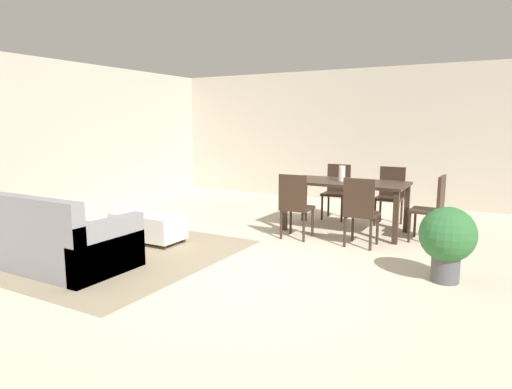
% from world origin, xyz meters
% --- Properties ---
extents(ground_plane, '(10.80, 10.80, 0.00)m').
position_xyz_m(ground_plane, '(0.00, 0.00, 0.00)').
color(ground_plane, beige).
extents(wall_back, '(9.00, 0.12, 2.70)m').
position_xyz_m(wall_back, '(0.00, 5.00, 1.35)').
color(wall_back, '#BCB2A0').
rests_on(wall_back, ground_plane).
extents(wall_left, '(0.12, 11.00, 2.70)m').
position_xyz_m(wall_left, '(-4.50, 0.50, 1.35)').
color(wall_left, '#BCB2A0').
rests_on(wall_left, ground_plane).
extents(area_rug, '(3.00, 2.80, 0.01)m').
position_xyz_m(area_rug, '(-1.92, -0.23, 0.00)').
color(area_rug, gray).
rests_on(area_rug, ground_plane).
extents(couch, '(1.96, 0.96, 0.86)m').
position_xyz_m(couch, '(-2.07, -0.91, 0.29)').
color(couch, gray).
rests_on(couch, ground_plane).
extents(ottoman_table, '(1.00, 0.49, 0.39)m').
position_xyz_m(ottoman_table, '(-1.77, 0.40, 0.22)').
color(ottoman_table, silver).
rests_on(ottoman_table, ground_plane).
extents(dining_table, '(1.76, 0.88, 0.76)m').
position_xyz_m(dining_table, '(0.40, 2.31, 0.67)').
color(dining_table, '#332319').
rests_on(dining_table, ground_plane).
extents(dining_chair_near_left, '(0.41, 0.41, 0.92)m').
position_xyz_m(dining_chair_near_left, '(-0.07, 1.51, 0.52)').
color(dining_chair_near_left, '#332319').
rests_on(dining_chair_near_left, ground_plane).
extents(dining_chair_near_right, '(0.40, 0.40, 0.92)m').
position_xyz_m(dining_chair_near_right, '(0.84, 1.55, 0.52)').
color(dining_chair_near_right, '#332319').
rests_on(dining_chair_near_right, ground_plane).
extents(dining_chair_far_left, '(0.41, 0.41, 0.92)m').
position_xyz_m(dining_chair_far_left, '(-0.02, 3.14, 0.52)').
color(dining_chair_far_left, '#332319').
rests_on(dining_chair_far_left, ground_plane).
extents(dining_chair_far_right, '(0.40, 0.40, 0.92)m').
position_xyz_m(dining_chair_far_right, '(0.88, 3.12, 0.52)').
color(dining_chair_far_right, '#332319').
rests_on(dining_chair_far_right, ground_plane).
extents(dining_chair_head_east, '(0.42, 0.42, 0.92)m').
position_xyz_m(dining_chair_head_east, '(1.63, 2.27, 0.52)').
color(dining_chair_head_east, '#332319').
rests_on(dining_chair_head_east, ground_plane).
extents(vase_centerpiece, '(0.10, 0.10, 0.23)m').
position_xyz_m(vase_centerpiece, '(0.34, 2.29, 0.87)').
color(vase_centerpiece, silver).
rests_on(vase_centerpiece, dining_table).
extents(potted_plant, '(0.56, 0.56, 0.78)m').
position_xyz_m(potted_plant, '(1.98, 0.72, 0.46)').
color(potted_plant, '#4C4C51').
rests_on(potted_plant, ground_plane).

